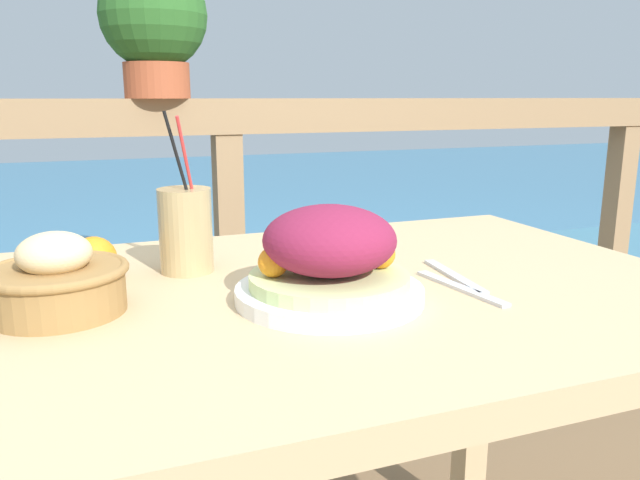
{
  "coord_description": "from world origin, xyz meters",
  "views": [
    {
      "loc": [
        -0.36,
        -0.8,
        1.03
      ],
      "look_at": [
        -0.04,
        0.03,
        0.82
      ],
      "focal_mm": 35.0,
      "sensor_mm": 36.0,
      "label": 1
    }
  ],
  "objects_px": {
    "drink_glass": "(186,230)",
    "bread_basket": "(57,281)",
    "salad_plate": "(329,261)",
    "potted_plant": "(154,23)"
  },
  "relations": [
    {
      "from": "drink_glass",
      "to": "bread_basket",
      "type": "height_order",
      "value": "drink_glass"
    },
    {
      "from": "bread_basket",
      "to": "salad_plate",
      "type": "bearing_deg",
      "value": -12.85
    },
    {
      "from": "drink_glass",
      "to": "potted_plant",
      "type": "height_order",
      "value": "potted_plant"
    },
    {
      "from": "potted_plant",
      "to": "drink_glass",
      "type": "bearing_deg",
      "value": -94.05
    },
    {
      "from": "bread_basket",
      "to": "drink_glass",
      "type": "bearing_deg",
      "value": 36.76
    },
    {
      "from": "drink_glass",
      "to": "potted_plant",
      "type": "relative_size",
      "value": 0.76
    },
    {
      "from": "salad_plate",
      "to": "bread_basket",
      "type": "distance_m",
      "value": 0.35
    },
    {
      "from": "salad_plate",
      "to": "potted_plant",
      "type": "height_order",
      "value": "potted_plant"
    },
    {
      "from": "drink_glass",
      "to": "bread_basket",
      "type": "xyz_separation_m",
      "value": [
        -0.18,
        -0.14,
        -0.02
      ]
    },
    {
      "from": "bread_basket",
      "to": "potted_plant",
      "type": "relative_size",
      "value": 0.54
    }
  ]
}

